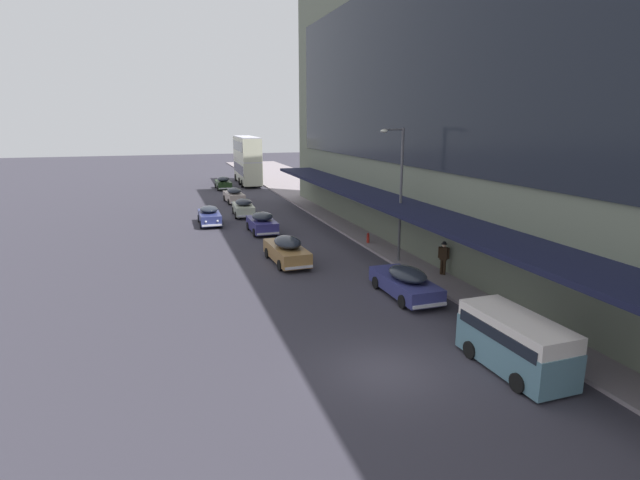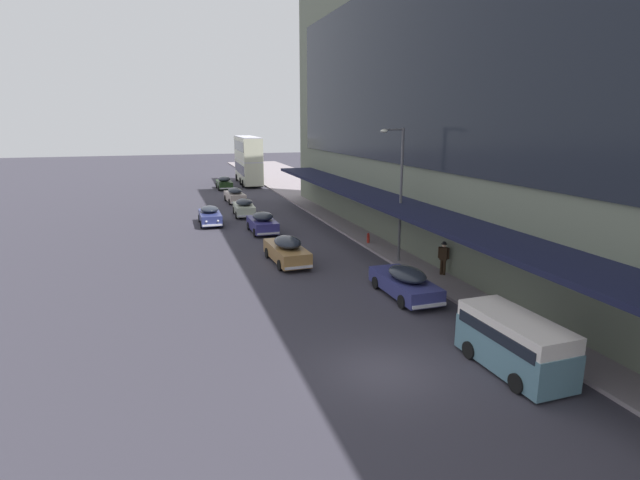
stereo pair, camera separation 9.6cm
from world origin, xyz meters
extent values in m
plane|color=#34323C|center=(0.00, 0.00, 0.00)|extent=(240.00, 240.00, 0.00)
cube|color=gray|center=(11.00, 0.00, 0.07)|extent=(10.00, 180.00, 0.15)
cube|color=black|center=(7.95, 0.00, 11.57)|extent=(0.10, 73.60, 11.78)
cube|color=black|center=(6.40, 0.00, 3.56)|extent=(3.20, 72.00, 0.24)
cube|color=beige|center=(4.38, 53.80, 1.80)|extent=(2.80, 11.48, 2.91)
cube|color=black|center=(4.38, 53.80, 2.15)|extent=(2.81, 10.57, 1.28)
cube|color=silver|center=(4.38, 53.80, 3.31)|extent=(2.70, 11.48, 0.12)
cube|color=beige|center=(4.38, 53.80, 4.81)|extent=(2.80, 11.48, 2.91)
cube|color=black|center=(4.38, 53.80, 5.16)|extent=(2.81, 10.57, 1.28)
cube|color=silver|center=(4.38, 53.80, 6.32)|extent=(2.70, 11.48, 0.12)
cube|color=black|center=(4.57, 59.54, 6.02)|extent=(1.21, 0.10, 0.36)
cylinder|color=black|center=(3.30, 57.72, 0.50)|extent=(0.28, 1.01, 1.00)
cylinder|color=black|center=(5.71, 57.64, 0.50)|extent=(0.28, 1.01, 1.00)
cylinder|color=black|center=(3.05, 50.31, 0.50)|extent=(0.28, 1.01, 1.00)
cylinder|color=black|center=(5.46, 50.23, 0.50)|extent=(0.28, 1.01, 1.00)
cylinder|color=black|center=(3.14, 52.99, 0.50)|extent=(0.28, 1.01, 1.00)
cylinder|color=black|center=(5.55, 52.91, 0.50)|extent=(0.28, 1.01, 1.00)
cube|color=navy|center=(-3.29, 27.31, 0.63)|extent=(1.71, 4.22, 0.82)
ellipsoid|color=#1E232D|center=(-3.29, 27.52, 1.27)|extent=(1.48, 2.33, 0.51)
cube|color=silver|center=(-3.32, 25.16, 0.37)|extent=(1.57, 0.14, 0.14)
cube|color=silver|center=(-3.26, 29.45, 0.37)|extent=(1.57, 0.14, 0.14)
sphere|color=silver|center=(-2.87, 25.18, 0.68)|extent=(0.18, 0.18, 0.18)
sphere|color=silver|center=(-3.78, 25.19, 0.68)|extent=(0.18, 0.18, 0.18)
cylinder|color=black|center=(-2.49, 25.99, 0.32)|extent=(0.15, 0.64, 0.64)
cylinder|color=black|center=(-4.13, 26.02, 0.32)|extent=(0.15, 0.64, 0.64)
cylinder|color=black|center=(-2.45, 28.59, 0.32)|extent=(0.15, 0.64, 0.64)
cylinder|color=black|center=(-4.10, 28.62, 0.32)|extent=(0.15, 0.64, 0.64)
cube|color=beige|center=(0.04, 30.42, 0.63)|extent=(1.87, 4.19, 0.81)
ellipsoid|color=#1E232D|center=(0.03, 30.22, 1.30)|extent=(1.57, 2.33, 0.59)
cube|color=silver|center=(0.15, 32.53, 0.37)|extent=(1.58, 0.20, 0.14)
cube|color=silver|center=(-0.07, 28.32, 0.37)|extent=(1.58, 0.20, 0.14)
sphere|color=silver|center=(-0.31, 32.52, 0.68)|extent=(0.18, 0.18, 0.18)
sphere|color=silver|center=(0.60, 32.47, 0.68)|extent=(0.18, 0.18, 0.18)
cylinder|color=black|center=(-0.72, 31.74, 0.32)|extent=(0.17, 0.65, 0.64)
cylinder|color=black|center=(0.93, 31.65, 0.32)|extent=(0.17, 0.65, 0.64)
cylinder|color=black|center=(-0.86, 29.19, 0.32)|extent=(0.17, 0.65, 0.64)
cylinder|color=black|center=(0.80, 29.11, 0.32)|extent=(0.17, 0.65, 0.64)
cube|color=#1C3216|center=(0.53, 49.42, 0.62)|extent=(1.70, 4.25, 0.79)
ellipsoid|color=#1E232D|center=(0.53, 49.21, 1.31)|extent=(1.50, 2.34, 0.64)
cube|color=silver|center=(0.53, 51.60, 0.37)|extent=(1.61, 0.12, 0.14)
cube|color=silver|center=(0.52, 47.25, 0.37)|extent=(1.61, 0.12, 0.14)
sphere|color=silver|center=(0.06, 51.57, 0.67)|extent=(0.18, 0.18, 0.18)
sphere|color=silver|center=(1.00, 51.57, 0.67)|extent=(0.18, 0.18, 0.18)
cylinder|color=black|center=(-0.32, 50.74, 0.32)|extent=(0.14, 0.64, 0.64)
cylinder|color=black|center=(1.38, 50.74, 0.32)|extent=(0.14, 0.64, 0.64)
cylinder|color=black|center=(-0.32, 48.11, 0.32)|extent=(0.14, 0.64, 0.64)
cylinder|color=black|center=(1.37, 48.10, 0.32)|extent=(0.14, 0.64, 0.64)
cube|color=#9F7440|center=(0.05, 14.20, 0.64)|extent=(1.95, 4.80, 0.84)
ellipsoid|color=#1E232D|center=(0.06, 13.96, 1.35)|extent=(1.64, 2.67, 0.66)
cube|color=silver|center=(-0.07, 16.61, 0.37)|extent=(1.64, 0.20, 0.14)
cube|color=silver|center=(0.17, 11.79, 0.37)|extent=(1.64, 0.20, 0.14)
sphere|color=silver|center=(-0.54, 16.56, 0.69)|extent=(0.18, 0.18, 0.18)
sphere|color=silver|center=(0.41, 16.60, 0.69)|extent=(0.18, 0.18, 0.18)
cylinder|color=black|center=(-0.88, 15.62, 0.32)|extent=(0.17, 0.65, 0.64)
cylinder|color=black|center=(0.84, 15.71, 0.32)|extent=(0.17, 0.65, 0.64)
cylinder|color=black|center=(-0.74, 12.70, 0.32)|extent=(0.17, 0.65, 0.64)
cylinder|color=black|center=(0.98, 12.78, 0.32)|extent=(0.17, 0.65, 0.64)
cube|color=beige|center=(0.31, 38.29, 0.63)|extent=(1.82, 4.40, 0.81)
ellipsoid|color=#1E232D|center=(0.32, 38.07, 1.30)|extent=(1.54, 2.44, 0.60)
cube|color=silver|center=(0.21, 40.50, 0.37)|extent=(1.55, 0.19, 0.14)
cube|color=silver|center=(0.40, 36.07, 0.37)|extent=(1.55, 0.19, 0.14)
sphere|color=silver|center=(-0.23, 40.45, 0.68)|extent=(0.18, 0.18, 0.18)
sphere|color=silver|center=(0.66, 40.49, 0.68)|extent=(0.18, 0.18, 0.18)
cylinder|color=black|center=(-0.56, 39.59, 0.32)|extent=(0.17, 0.65, 0.64)
cylinder|color=black|center=(1.06, 39.66, 0.32)|extent=(0.17, 0.65, 0.64)
cylinder|color=black|center=(-0.45, 36.91, 0.32)|extent=(0.17, 0.65, 0.64)
cylinder|color=black|center=(1.18, 36.98, 0.32)|extent=(0.17, 0.65, 0.64)
cube|color=navy|center=(4.15, 6.66, 0.59)|extent=(1.82, 4.72, 0.73)
ellipsoid|color=#1E232D|center=(4.16, 6.43, 1.22)|extent=(1.59, 2.60, 0.58)
cube|color=silver|center=(4.13, 9.06, 0.37)|extent=(1.69, 0.14, 0.14)
cube|color=silver|center=(4.18, 4.26, 0.37)|extent=(1.69, 0.14, 0.14)
sphere|color=silver|center=(3.64, 9.03, 0.64)|extent=(0.18, 0.18, 0.18)
sphere|color=silver|center=(4.62, 9.04, 0.64)|extent=(0.18, 0.18, 0.18)
cylinder|color=black|center=(3.25, 8.11, 0.32)|extent=(0.15, 0.64, 0.64)
cylinder|color=black|center=(5.03, 8.13, 0.32)|extent=(0.15, 0.64, 0.64)
cylinder|color=black|center=(3.28, 5.19, 0.32)|extent=(0.15, 0.64, 0.64)
cylinder|color=black|center=(5.06, 5.21, 0.32)|extent=(0.15, 0.64, 0.64)
cube|color=navy|center=(0.27, 22.95, 0.63)|extent=(1.81, 4.07, 0.83)
ellipsoid|color=#1E232D|center=(0.27, 22.75, 1.33)|extent=(1.57, 2.25, 0.62)
cube|color=silver|center=(0.23, 25.02, 0.37)|extent=(1.66, 0.15, 0.14)
cube|color=silver|center=(0.30, 20.88, 0.37)|extent=(1.66, 0.15, 0.14)
sphere|color=silver|center=(-0.25, 24.98, 0.68)|extent=(0.18, 0.18, 0.18)
sphere|color=silver|center=(0.71, 25.00, 0.68)|extent=(0.18, 0.18, 0.18)
cylinder|color=black|center=(-0.63, 24.19, 0.32)|extent=(0.15, 0.64, 0.64)
cylinder|color=black|center=(1.12, 24.22, 0.32)|extent=(0.15, 0.64, 0.64)
cylinder|color=black|center=(-0.59, 21.68, 0.32)|extent=(0.15, 0.64, 0.64)
cylinder|color=black|center=(1.16, 21.71, 0.32)|extent=(0.15, 0.64, 0.64)
cube|color=slate|center=(4.29, -1.25, 0.76)|extent=(1.88, 4.35, 1.29)
cube|color=white|center=(4.29, -1.25, 1.55)|extent=(1.84, 4.26, 0.83)
cube|color=black|center=(4.29, -1.25, 1.45)|extent=(1.90, 3.92, 0.41)
ellipsoid|color=slate|center=(4.22, 0.85, 0.90)|extent=(1.63, 0.65, 1.11)
cylinder|color=black|center=(3.37, -0.03, 0.32)|extent=(0.18, 0.64, 0.64)
cylinder|color=black|center=(5.12, 0.03, 0.32)|extent=(0.18, 0.64, 0.64)
cylinder|color=black|center=(3.45, -2.52, 0.32)|extent=(0.18, 0.64, 0.64)
cylinder|color=black|center=(5.20, -2.47, 0.32)|extent=(0.18, 0.64, 0.64)
cylinder|color=black|center=(7.52, 8.86, 0.57)|extent=(0.16, 0.16, 0.85)
cylinder|color=black|center=(7.64, 8.75, 0.57)|extent=(0.16, 0.16, 0.85)
cube|color=black|center=(7.58, 8.81, 1.35)|extent=(0.46, 0.45, 0.70)
cylinder|color=black|center=(7.39, 8.98, 1.39)|extent=(0.10, 0.10, 0.63)
cylinder|color=black|center=(7.77, 8.63, 1.39)|extent=(0.10, 0.10, 0.63)
sphere|color=tan|center=(7.58, 8.81, 1.81)|extent=(0.22, 0.22, 0.22)
cylinder|color=black|center=(7.58, 8.81, 1.89)|extent=(0.33, 0.33, 0.02)
cylinder|color=black|center=(7.58, 8.81, 1.95)|extent=(0.21, 0.21, 0.12)
cylinder|color=#4C4C51|center=(6.53, 12.13, 4.09)|extent=(0.16, 0.16, 7.89)
cylinder|color=#4C4C51|center=(5.93, 12.13, 7.94)|extent=(1.20, 0.10, 0.10)
ellipsoid|color=silver|center=(5.33, 12.13, 7.86)|extent=(0.44, 0.28, 0.20)
cylinder|color=#B5261C|center=(6.54, 16.88, 0.43)|extent=(0.20, 0.20, 0.55)
sphere|color=#B5261C|center=(6.54, 16.88, 0.76)|extent=(0.18, 0.18, 0.18)
cylinder|color=#B5261C|center=(6.54, 17.03, 0.45)|extent=(0.08, 0.10, 0.08)
cylinder|color=#B5261C|center=(6.54, 16.73, 0.45)|extent=(0.08, 0.10, 0.08)
camera|label=1|loc=(-6.88, -14.27, 8.42)|focal=28.00mm
camera|label=2|loc=(-6.78, -14.30, 8.42)|focal=28.00mm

